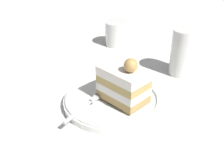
# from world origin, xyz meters

# --- Properties ---
(ground_plane) EXTENTS (2.40, 2.40, 0.00)m
(ground_plane) POSITION_xyz_m (0.00, 0.00, 0.00)
(ground_plane) COLOR silver
(dessert_plate) EXTENTS (0.20, 0.20, 0.02)m
(dessert_plate) POSITION_xyz_m (0.01, -0.01, 0.01)
(dessert_plate) COLOR white
(dessert_plate) RESTS_ON ground_plane
(cake_slice) EXTENTS (0.06, 0.10, 0.10)m
(cake_slice) POSITION_xyz_m (0.02, -0.03, 0.06)
(cake_slice) COLOR tan
(cake_slice) RESTS_ON dessert_plate
(fork) EXTENTS (0.12, 0.04, 0.00)m
(fork) POSITION_xyz_m (-0.05, 0.00, 0.02)
(fork) COLOR silver
(fork) RESTS_ON dessert_plate
(drink_glass_near) EXTENTS (0.07, 0.07, 0.07)m
(drink_glass_near) POSITION_xyz_m (0.24, 0.21, 0.03)
(drink_glass_near) COLOR white
(drink_glass_near) RESTS_ON ground_plane
(drink_glass_far) EXTENTS (0.06, 0.06, 0.11)m
(drink_glass_far) POSITION_xyz_m (0.22, -0.03, 0.05)
(drink_glass_far) COLOR white
(drink_glass_far) RESTS_ON ground_plane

